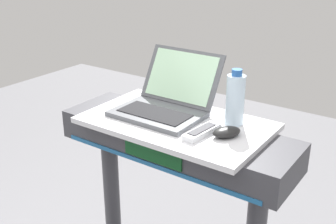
# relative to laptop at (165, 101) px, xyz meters

# --- Properties ---
(desk_board) EXTENTS (0.67, 0.40, 0.02)m
(desk_board) POSITION_rel_laptop_xyz_m (0.08, -0.05, -0.05)
(desk_board) COLOR silver
(desk_board) RESTS_ON treadmill_base
(laptop) EXTENTS (0.32, 0.33, 0.21)m
(laptop) POSITION_rel_laptop_xyz_m (0.00, 0.00, 0.00)
(laptop) COLOR #515459
(laptop) RESTS_ON desk_board
(computer_mouse) EXTENTS (0.10, 0.12, 0.03)m
(computer_mouse) POSITION_rel_laptop_xyz_m (0.29, -0.06, -0.03)
(computer_mouse) COLOR black
(computer_mouse) RESTS_ON desk_board
(water_bottle) EXTENTS (0.07, 0.07, 0.20)m
(water_bottle) POSITION_rel_laptop_xyz_m (0.26, 0.05, 0.05)
(water_bottle) COLOR silver
(water_bottle) RESTS_ON desk_board
(tv_remote) EXTENTS (0.06, 0.16, 0.02)m
(tv_remote) POSITION_rel_laptop_xyz_m (0.22, -0.10, -0.03)
(tv_remote) COLOR silver
(tv_remote) RESTS_ON desk_board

